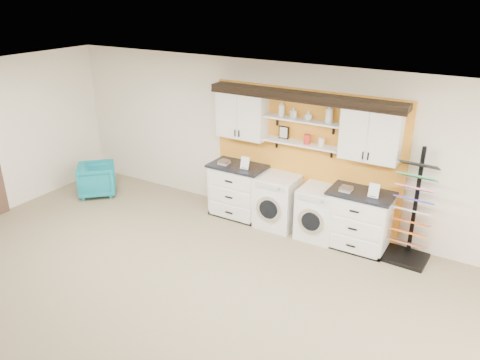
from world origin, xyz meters
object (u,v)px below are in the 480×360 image
Objects in this scene: washer at (278,201)px; dryer at (319,213)px; base_cabinet_right at (359,220)px; sample_rack at (410,227)px; base_cabinet_left at (238,190)px; armchair at (97,179)px.

dryer is (0.77, 0.00, -0.02)m from washer.
sample_rack is at bearing 2.80° from base_cabinet_right.
base_cabinet_left is 1.01× the size of base_cabinet_right.
base_cabinet_right is 1.07× the size of washer.
base_cabinet_left is at bearing 179.76° from washer.
base_cabinet_left is 3.00m from armchair.
base_cabinet_left is 1.08× the size of washer.
sample_rack is at bearing 0.71° from base_cabinet_left.
armchair is at bearing -166.94° from base_cabinet_left.
dryer is at bearing -124.58° from armchair.
armchair is (-5.95, -0.71, -0.24)m from sample_rack.
sample_rack reaches higher than washer.
base_cabinet_left reaches higher than base_cabinet_right.
washer is at bearing -179.87° from base_cabinet_right.
washer is at bearing -122.86° from armchair.
dryer is 0.49× the size of sample_rack.
base_cabinet_right is 0.78m from sample_rack.
base_cabinet_right is at bearing -125.64° from armchair.
washer is 0.77m from dryer.
sample_rack is at bearing 1.06° from washer.
sample_rack reaches higher than dryer.
base_cabinet_right reaches higher than armchair.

